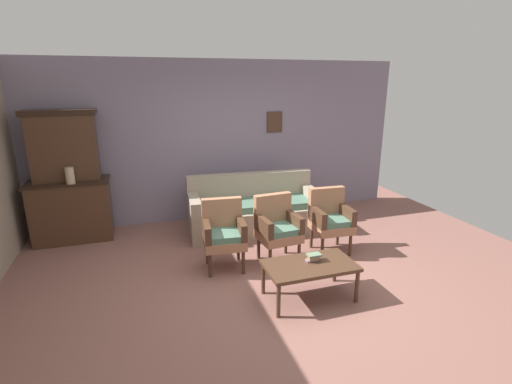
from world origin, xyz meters
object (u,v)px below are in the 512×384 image
object	(u,v)px
armchair_by_doorway	(330,218)
book_stack_on_table	(313,257)
armchair_near_cabinet	(277,226)
side_cabinet	(72,210)
armchair_near_couch_end	(224,231)
floral_couch	(254,211)
coffee_table	(310,268)
vase_on_cabinet	(70,176)

from	to	relation	value
armchair_by_doorway	book_stack_on_table	bearing A→B (deg)	-127.04
armchair_near_cabinet	armchair_by_doorway	world-z (taller)	same
side_cabinet	armchair_near_couch_end	size ratio (longest dim) A/B	1.28
floral_couch	armchair_near_cabinet	distance (m)	1.13
side_cabinet	armchair_by_doorway	xyz separation A→B (m)	(3.53, -1.55, 0.03)
coffee_table	book_stack_on_table	world-z (taller)	book_stack_on_table
armchair_near_cabinet	coffee_table	xyz separation A→B (m)	(0.01, -0.98, -0.12)
armchair_near_couch_end	armchair_by_doorway	distance (m)	1.55
side_cabinet	armchair_near_cabinet	size ratio (longest dim) A/B	1.28
floral_couch	armchair_by_doorway	xyz separation A→B (m)	(0.80, -1.05, 0.17)
vase_on_cabinet	coffee_table	distance (m)	3.65
vase_on_cabinet	book_stack_on_table	size ratio (longest dim) A/B	1.44
floral_couch	armchair_by_doorway	bearing A→B (deg)	-52.90
coffee_table	side_cabinet	bearing A→B (deg)	136.21
armchair_near_cabinet	book_stack_on_table	distance (m)	0.93
book_stack_on_table	floral_couch	bearing A→B (deg)	91.31
side_cabinet	armchair_by_doorway	world-z (taller)	side_cabinet
side_cabinet	book_stack_on_table	bearing A→B (deg)	-42.54
book_stack_on_table	side_cabinet	bearing A→B (deg)	137.46
armchair_near_couch_end	book_stack_on_table	size ratio (longest dim) A/B	5.42
armchair_by_doorway	coffee_table	world-z (taller)	armchair_by_doorway
vase_on_cabinet	armchair_by_doorway	world-z (taller)	vase_on_cabinet
coffee_table	armchair_near_cabinet	bearing A→B (deg)	90.64
armchair_near_couch_end	coffee_table	size ratio (longest dim) A/B	0.90
floral_couch	armchair_by_doorway	distance (m)	1.33
side_cabinet	book_stack_on_table	size ratio (longest dim) A/B	6.95
floral_couch	book_stack_on_table	size ratio (longest dim) A/B	12.75
vase_on_cabinet	coffee_table	world-z (taller)	vase_on_cabinet
side_cabinet	armchair_near_cabinet	bearing A→B (deg)	-30.92
floral_couch	book_stack_on_table	bearing A→B (deg)	-88.69
armchair_by_doorway	coffee_table	bearing A→B (deg)	-127.91
armchair_by_doorway	coffee_table	size ratio (longest dim) A/B	0.90
armchair_by_doorway	book_stack_on_table	distance (m)	1.24
vase_on_cabinet	armchair_near_couch_end	bearing A→B (deg)	-36.38
armchair_by_doorway	coffee_table	xyz separation A→B (m)	(-0.81, -1.04, -0.12)
armchair_near_couch_end	armchair_by_doorway	xyz separation A→B (m)	(1.55, 0.03, 0.00)
armchair_near_couch_end	armchair_near_cabinet	distance (m)	0.72
armchair_near_cabinet	armchair_by_doorway	size ratio (longest dim) A/B	1.00
armchair_near_couch_end	vase_on_cabinet	bearing A→B (deg)	143.62
vase_on_cabinet	coffee_table	size ratio (longest dim) A/B	0.24
side_cabinet	book_stack_on_table	distance (m)	3.77
floral_couch	armchair_near_cabinet	xyz separation A→B (m)	(-0.03, -1.11, 0.17)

